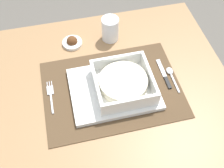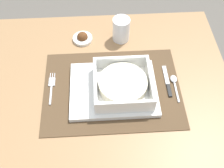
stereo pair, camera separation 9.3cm
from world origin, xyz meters
The scene contains 10 objects.
ground_plane centered at (0.00, 0.00, 0.00)m, with size 6.00×6.00×0.00m, color #59544C.
dining_table centered at (0.00, 0.00, 0.62)m, with size 0.88×0.75×0.73m.
placemat centered at (0.02, -0.01, 0.73)m, with size 0.47×0.34×0.00m, color #4C3823.
serving_plate centered at (0.02, -0.02, 0.74)m, with size 0.29×0.23×0.02m, color white.
porridge_bowl centered at (0.05, -0.03, 0.77)m, with size 0.19×0.19×0.06m.
fork centered at (-0.19, 0.01, 0.73)m, with size 0.02×0.13×0.00m.
spoon centered at (0.24, 0.00, 0.74)m, with size 0.02×0.11×0.01m.
butter_knife centered at (0.21, 0.00, 0.73)m, with size 0.01×0.13×0.01m.
drinking_glass centered at (0.07, 0.23, 0.77)m, with size 0.07×0.07×0.10m.
condiment_saucer centered at (-0.08, 0.23, 0.74)m, with size 0.08×0.08×0.04m.
Camera 2 is at (-0.02, -0.56, 1.51)m, focal length 44.11 mm.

